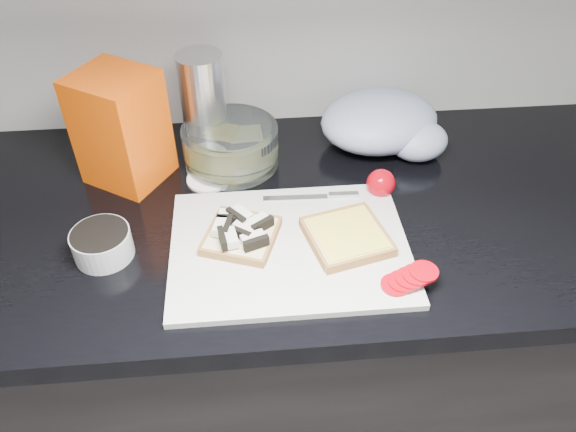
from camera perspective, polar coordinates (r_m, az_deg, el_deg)
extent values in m
cube|color=black|center=(1.39, -0.86, -13.70)|extent=(3.50, 0.60, 0.86)
cube|color=black|center=(1.06, -1.10, 0.33)|extent=(3.50, 0.64, 0.04)
cube|color=silver|center=(0.95, 0.16, -3.18)|extent=(0.40, 0.30, 0.01)
cube|color=beige|center=(0.95, -4.77, -2.04)|extent=(0.14, 0.14, 0.02)
cube|color=white|center=(0.97, -5.88, 0.00)|extent=(0.04, 0.03, 0.02)
cube|color=black|center=(0.97, -5.88, 0.00)|extent=(0.04, 0.02, 0.02)
cube|color=white|center=(0.97, -4.75, 0.12)|extent=(0.04, 0.04, 0.02)
cube|color=black|center=(0.97, -4.75, 0.12)|extent=(0.04, 0.04, 0.02)
cube|color=white|center=(0.95, -3.04, -0.65)|extent=(0.05, 0.04, 0.02)
cube|color=black|center=(0.95, -3.04, -0.65)|extent=(0.04, 0.03, 0.02)
cube|color=white|center=(0.95, -6.80, -1.06)|extent=(0.03, 0.04, 0.02)
cube|color=black|center=(0.95, -6.80, -1.06)|extent=(0.02, 0.04, 0.02)
cube|color=white|center=(0.94, -4.55, -1.43)|extent=(0.05, 0.04, 0.02)
cube|color=black|center=(0.94, -4.55, -1.43)|extent=(0.04, 0.03, 0.02)
cube|color=white|center=(0.92, -3.53, -2.37)|extent=(0.04, 0.03, 0.02)
cube|color=black|center=(0.92, -3.53, -2.37)|extent=(0.04, 0.02, 0.02)
cube|color=white|center=(0.92, -5.93, -2.22)|extent=(0.03, 0.04, 0.02)
cube|color=black|center=(0.92, -5.93, -2.22)|extent=(0.02, 0.04, 0.02)
cube|color=beige|center=(0.95, 6.00, -2.11)|extent=(0.15, 0.15, 0.02)
cube|color=#F5DE48|center=(0.95, 6.04, -1.69)|extent=(0.13, 0.13, 0.00)
cylinder|color=#AB030F|center=(0.90, 10.83, -6.89)|extent=(0.06, 0.06, 0.01)
cylinder|color=#AB030F|center=(0.90, 11.54, -6.55)|extent=(0.06, 0.06, 0.01)
cylinder|color=#AB030F|center=(0.90, 12.25, -6.20)|extent=(0.05, 0.05, 0.01)
cylinder|color=#AB030F|center=(0.90, 12.95, -5.86)|extent=(0.05, 0.05, 0.01)
cylinder|color=#AB030F|center=(0.91, 13.64, -5.51)|extent=(0.05, 0.05, 0.01)
cube|color=silver|center=(1.04, 0.75, 1.88)|extent=(0.12, 0.02, 0.00)
cube|color=silver|center=(1.04, 5.67, 2.16)|extent=(0.06, 0.01, 0.01)
cylinder|color=#AFB5B4|center=(0.98, -18.34, -2.73)|extent=(0.10, 0.10, 0.05)
cylinder|color=black|center=(0.97, -18.59, -1.87)|extent=(0.09, 0.09, 0.01)
cylinder|color=white|center=(1.11, -8.09, 3.73)|extent=(0.11, 0.11, 0.01)
cylinder|color=silver|center=(1.13, -5.85, 7.14)|extent=(0.19, 0.19, 0.08)
cube|color=#F5DE48|center=(1.14, -6.59, 6.97)|extent=(0.07, 0.06, 0.04)
cube|color=#DFD785|center=(1.14, -4.19, 6.42)|extent=(0.07, 0.06, 0.01)
cube|color=#FC3F04|center=(1.10, -16.59, 8.53)|extent=(0.18, 0.18, 0.21)
cylinder|color=silver|center=(1.14, -8.54, 11.07)|extent=(0.09, 0.09, 0.21)
ellipsoid|color=#ACBDD3|center=(1.19, 9.25, 9.53)|extent=(0.28, 0.24, 0.11)
ellipsoid|color=#ACBDD3|center=(1.17, 13.15, 7.42)|extent=(0.14, 0.12, 0.08)
sphere|color=#AB030F|center=(1.06, 9.42, 3.29)|extent=(0.05, 0.05, 0.05)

